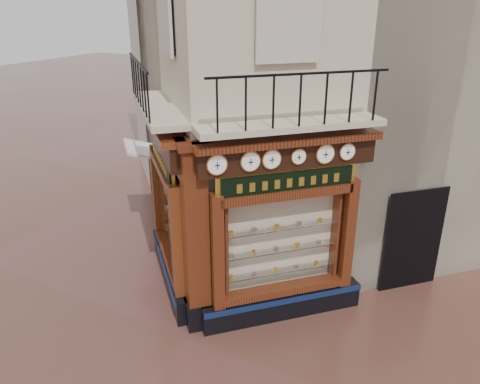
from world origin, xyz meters
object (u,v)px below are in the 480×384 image
Objects in this scene: clock_d at (298,157)px; clock_f at (347,152)px; signboard_right at (288,182)px; clock_a at (217,165)px; signboard_left at (162,159)px; corner_pilaster at (196,241)px; awning at (148,228)px; clock_e at (325,154)px; clock_c at (271,159)px; clock_b at (250,161)px.

clock_f is at bearing 0.00° from clock_d.
clock_f reaches higher than signboard_right.
clock_a reaches higher than clock_f.
signboard_left is 2.92m from signboard_right.
corner_pilaster is 1.76m from clock_a.
awning is 0.69× the size of signboard_right.
corner_pilaster is at bearing 128.61° from clock_a.
clock_a is at bearing 180.00° from clock_e.
corner_pilaster reaches higher than signboard_right.
clock_a reaches higher than clock_c.
clock_d is (0.37, 0.37, 0.00)m from clock_c.
clock_b is 1.93m from clock_f.
awning is (-5.74, 1.60, -3.62)m from clock_e.
clock_b is (0.98, 0.37, 1.67)m from corner_pilaster.
clock_e is 6.97m from awning.
corner_pilaster is 2.12m from signboard_right.
clock_b reaches higher than clock_d.
clock_e is 3.54m from signboard_left.
clock_e is (1.47, 1.47, -0.00)m from clock_a.
clock_b is 6.49m from awning.
signboard_right is (0.20, 0.35, -0.52)m from clock_c.
clock_f is 7.17m from awning.
clock_f is 0.24× the size of awning.
clock_c is at bearing -17.45° from corner_pilaster.
clock_d is at bearing -0.00° from clock_c.
clock_b is at bearing -164.32° from awning.
clock_e is at bearing -0.00° from clock_c.
clock_e is at bearing -9.28° from signboard_right.
clock_c is 0.97× the size of clock_e.
signboard_right is (-0.56, -0.40, -0.52)m from clock_e.
clock_d is (0.66, 0.66, -0.00)m from clock_b.
awning is (-6.06, 1.27, -3.62)m from clock_f.
signboard_left is at bearing 100.25° from corner_pilaster.
clock_c reaches higher than awning.
clock_c is at bearing 180.00° from clock_d.
clock_f is at bearing -0.00° from clock_c.
signboard_left is (-2.44, 0.64, -0.52)m from clock_b.
clock_b reaches higher than awning.
clock_c is (0.29, 0.29, -0.00)m from clock_b.
signboard_right is (5.18, -2.00, 3.10)m from awning.
clock_a is 1.15× the size of clock_f.
clock_c is at bearing -164.23° from signboard_right.
clock_d is at bearing -180.00° from clock_f.
clock_c is 0.53m from clock_d.
clock_d is (1.09, 1.09, -0.00)m from clock_a.
clock_d is 1.00m from clock_f.
clock_f reaches higher than clock_d.
corner_pilaster is at bearing -174.00° from awning.
clock_a is 0.19× the size of signboard_right.
clock_a is 0.20× the size of signboard_left.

